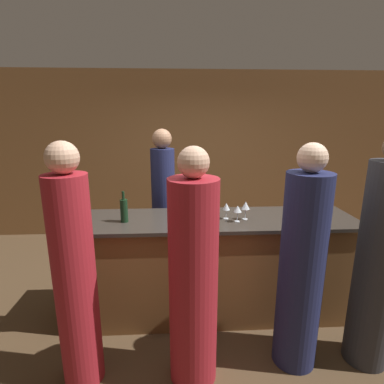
{
  "coord_description": "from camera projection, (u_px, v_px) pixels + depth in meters",
  "views": [
    {
      "loc": [
        -0.37,
        -2.83,
        2.05
      ],
      "look_at": [
        -0.21,
        0.1,
        1.31
      ],
      "focal_mm": 28.0,
      "sensor_mm": 36.0,
      "label": 1
    }
  ],
  "objects": [
    {
      "name": "guest_3",
      "position": [
        301.0,
        268.0,
        2.4
      ],
      "size": [
        0.35,
        0.35,
        1.87
      ],
      "color": "#1E234C",
      "rests_on": "ground_plane"
    },
    {
      "name": "ground_plane",
      "position": [
        212.0,
        310.0,
        3.27
      ],
      "size": [
        14.0,
        14.0,
        0.0
      ],
      "primitive_type": "plane",
      "color": "#4C3823"
    },
    {
      "name": "guest_2",
      "position": [
        379.0,
        264.0,
        2.4
      ],
      "size": [
        0.35,
        0.35,
        1.94
      ],
      "color": "#2D2D33",
      "rests_on": "ground_plane"
    },
    {
      "name": "guest_0",
      "position": [
        193.0,
        280.0,
        2.24
      ],
      "size": [
        0.37,
        0.37,
        1.86
      ],
      "color": "maroon",
      "rests_on": "ground_plane"
    },
    {
      "name": "wine_glass_2",
      "position": [
        246.0,
        206.0,
        2.94
      ],
      "size": [
        0.08,
        0.08,
        0.18
      ],
      "color": "silver",
      "rests_on": "bar_counter"
    },
    {
      "name": "wine_bottle_0",
      "position": [
        124.0,
        210.0,
        2.88
      ],
      "size": [
        0.07,
        0.07,
        0.3
      ],
      "color": "black",
      "rests_on": "bar_counter"
    },
    {
      "name": "wine_glass_0",
      "position": [
        238.0,
        209.0,
        2.88
      ],
      "size": [
        0.08,
        0.08,
        0.16
      ],
      "color": "silver",
      "rests_on": "bar_counter"
    },
    {
      "name": "wine_bottle_1",
      "position": [
        327.0,
        215.0,
        2.78
      ],
      "size": [
        0.07,
        0.07,
        0.28
      ],
      "color": "black",
      "rests_on": "bar_counter"
    },
    {
      "name": "guest_1",
      "position": [
        75.0,
        277.0,
        2.22
      ],
      "size": [
        0.31,
        0.31,
        1.9
      ],
      "color": "maroon",
      "rests_on": "ground_plane"
    },
    {
      "name": "bar_counter",
      "position": [
        213.0,
        266.0,
        3.14
      ],
      "size": [
        2.87,
        0.73,
        1.06
      ],
      "color": "brown",
      "rests_on": "ground_plane"
    },
    {
      "name": "bartender",
      "position": [
        164.0,
        211.0,
        3.7
      ],
      "size": [
        0.29,
        0.29,
        1.92
      ],
      "rotation": [
        0.0,
        0.0,
        3.14
      ],
      "color": "#1E234C",
      "rests_on": "ground_plane"
    },
    {
      "name": "wine_bottle_2",
      "position": [
        73.0,
        215.0,
        2.73
      ],
      "size": [
        0.08,
        0.08,
        0.29
      ],
      "color": "black",
      "rests_on": "bar_counter"
    },
    {
      "name": "back_wall",
      "position": [
        197.0,
        155.0,
        5.2
      ],
      "size": [
        8.0,
        0.06,
        2.8
      ],
      "color": "brown",
      "rests_on": "ground_plane"
    },
    {
      "name": "wine_glass_1",
      "position": [
        226.0,
        207.0,
        2.96
      ],
      "size": [
        0.07,
        0.07,
        0.17
      ],
      "color": "silver",
      "rests_on": "bar_counter"
    }
  ]
}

